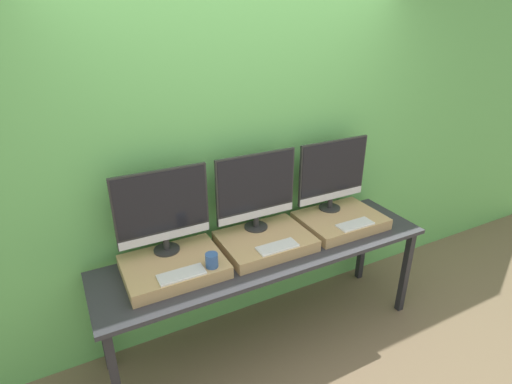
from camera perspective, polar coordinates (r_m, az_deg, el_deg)
name	(u,v)px	position (r m, az deg, el deg)	size (l,w,h in m)	color
ground_plane	(288,364)	(3.11, 4.66, -23.23)	(12.00, 12.00, 0.00)	#756047
wall_back	(243,163)	(2.89, -1.81, 4.22)	(8.00, 0.04, 2.60)	#66B75B
workbench	(268,258)	(2.85, 1.77, -9.41)	(2.38, 0.63, 0.78)	#2D2D33
wooden_riser_left	(174,267)	(2.62, -11.66, -10.40)	(0.62, 0.47, 0.08)	tan
monitor_left	(162,209)	(2.56, -13.22, -2.32)	(0.60, 0.17, 0.56)	#282828
keyboard_left	(181,274)	(2.46, -10.60, -11.49)	(0.28, 0.12, 0.01)	silver
mug	(212,260)	(2.48, -6.35, -9.68)	(0.08, 0.08, 0.09)	#335693
wooden_riser_center	(265,241)	(2.82, 1.33, -7.05)	(0.62, 0.47, 0.08)	tan
monitor_center	(256,189)	(2.77, 0.02, 0.47)	(0.60, 0.17, 0.56)	#282828
keyboard_center	(277,247)	(2.68, 3.09, -7.80)	(0.28, 0.12, 0.01)	silver
wooden_riser_right	(340,220)	(3.16, 11.93, -4.00)	(0.62, 0.47, 0.08)	tan
monitor_right	(333,173)	(3.11, 10.89, 2.74)	(0.60, 0.17, 0.56)	#282828
keyboard_right	(355,224)	(3.02, 13.99, -4.50)	(0.28, 0.12, 0.01)	silver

